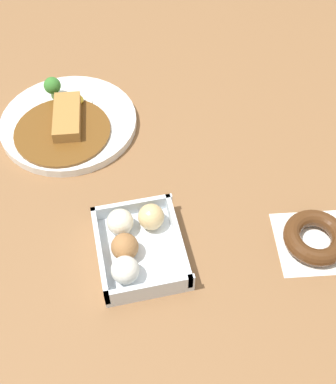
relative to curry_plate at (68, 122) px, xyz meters
The scene contains 4 objects.
ground_plane 0.22m from the curry_plate, 45.24° to the left, with size 1.60×1.60×0.00m, color brown.
curry_plate is the anchor object (origin of this frame).
donut_box 0.34m from the curry_plate, 14.51° to the left, with size 0.17×0.14×0.06m.
chocolate_ring_donut 0.54m from the curry_plate, 45.80° to the left, with size 0.15×0.15×0.03m.
Camera 1 is at (0.61, -0.11, 0.72)m, focal length 46.38 mm.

